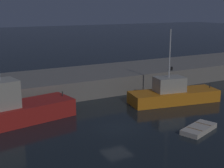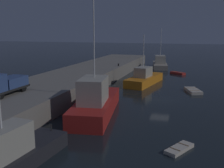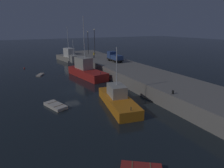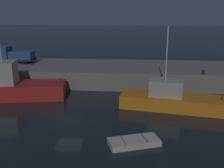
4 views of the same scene
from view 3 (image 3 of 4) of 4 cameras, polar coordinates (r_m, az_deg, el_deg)
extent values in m
plane|color=black|center=(35.95, -11.90, -1.97)|extent=(320.00, 320.00, 0.00)
cube|color=gray|center=(41.68, 7.78, 2.50)|extent=(78.16, 10.07, 2.34)
cube|color=red|center=(45.01, -7.40, 3.19)|extent=(12.77, 5.72, 1.75)
cube|color=#ADA899|center=(45.87, -8.45, 6.19)|extent=(4.68, 3.28, 2.62)
cylinder|color=silver|center=(44.58, -8.34, 13.48)|extent=(0.14, 0.14, 9.07)
cylinder|color=#262626|center=(40.05, -3.40, 3.26)|extent=(0.10, 0.10, 0.50)
cube|color=orange|center=(28.33, 1.81, -5.28)|extent=(11.01, 5.10, 1.38)
cube|color=#ADA899|center=(28.38, 1.41, -1.94)|extent=(3.72, 2.73, 1.68)
cylinder|color=silver|center=(27.56, 1.38, 5.19)|extent=(0.14, 0.14, 5.47)
cylinder|color=#262626|center=(23.77, 5.65, -7.37)|extent=(0.10, 0.10, 0.50)
cube|color=gray|center=(68.51, -13.22, 7.44)|extent=(11.55, 5.19, 1.54)
cube|color=silver|center=(66.50, -12.66, 9.12)|extent=(4.33, 2.92, 2.85)
cylinder|color=silver|center=(66.26, -13.02, 13.31)|extent=(0.14, 0.14, 6.90)
cylinder|color=#262626|center=(73.03, -14.95, 8.68)|extent=(0.10, 0.10, 0.50)
cube|color=#232328|center=(56.95, -10.92, 5.59)|extent=(8.40, 3.36, 1.19)
cube|color=#ADA899|center=(57.71, -11.22, 7.34)|extent=(3.60, 2.09, 2.02)
cylinder|color=silver|center=(57.52, -11.45, 10.56)|extent=(0.14, 0.14, 4.47)
cylinder|color=#262626|center=(53.17, -10.15, 5.78)|extent=(0.10, 0.10, 0.50)
cube|color=olive|center=(17.02, 11.37, -23.14)|extent=(0.96, 0.70, 0.04)
cube|color=olive|center=(16.97, 6.01, -23.01)|extent=(0.96, 0.70, 0.04)
cube|color=beige|center=(29.37, -16.43, -6.17)|extent=(4.24, 2.91, 0.45)
cube|color=olive|center=(28.59, -15.58, -6.21)|extent=(0.59, 1.47, 0.04)
cube|color=olive|center=(29.97, -17.31, -5.27)|extent=(0.59, 1.47, 0.04)
cube|color=beige|center=(49.44, -20.55, 2.60)|extent=(2.93, 2.19, 0.29)
cube|color=olive|center=(49.96, -20.32, 2.96)|extent=(0.50, 0.85, 0.04)
cube|color=olive|center=(48.85, -20.81, 2.61)|extent=(0.50, 0.85, 0.04)
sphere|color=red|center=(58.84, -24.60, 4.31)|extent=(0.37, 0.37, 0.37)
cylinder|color=#38383D|center=(66.34, -7.12, 11.91)|extent=(0.20, 0.20, 7.07)
sphere|color=#F9EFCC|center=(66.14, -7.24, 15.12)|extent=(0.44, 0.44, 0.44)
cylinder|color=#38383D|center=(65.79, -5.22, 12.25)|extent=(0.20, 0.20, 7.81)
sphere|color=#F9EFCC|center=(65.60, -5.32, 15.82)|extent=(0.44, 0.44, 0.44)
cylinder|color=black|center=(52.70, -0.93, 7.43)|extent=(0.90, 0.28, 0.90)
cylinder|color=black|center=(53.49, 0.76, 7.57)|extent=(0.90, 0.28, 0.90)
cylinder|color=black|center=(49.46, 0.98, 6.82)|extent=(0.90, 0.28, 0.90)
cylinder|color=black|center=(50.30, 2.75, 6.97)|extent=(0.90, 0.28, 0.90)
cube|color=black|center=(51.45, 0.87, 7.35)|extent=(5.78, 2.09, 0.25)
cube|color=#334C84|center=(52.82, -0.02, 8.72)|extent=(1.85, 2.09, 1.80)
cube|color=#334C84|center=(50.44, 1.43, 7.92)|extent=(3.36, 2.09, 1.08)
cylinder|color=black|center=(57.35, -5.23, 8.10)|extent=(0.14, 0.14, 0.85)
cylinder|color=black|center=(57.55, -5.49, 8.12)|extent=(0.14, 0.14, 0.85)
cylinder|color=yellow|center=(57.34, -5.38, 8.87)|extent=(0.44, 0.44, 0.70)
sphere|color=tan|center=(57.28, -5.40, 9.34)|extent=(0.21, 0.21, 0.21)
cylinder|color=black|center=(27.81, 17.64, -2.33)|extent=(0.28, 0.28, 0.51)
cylinder|color=black|center=(57.69, -7.60, 7.93)|extent=(0.28, 0.28, 0.55)
camera|label=1|loc=(49.40, -46.94, 11.19)|focal=51.70mm
camera|label=2|loc=(67.78, -24.31, 13.54)|focal=41.91mm
camera|label=4|loc=(30.41, -55.56, 7.19)|focal=42.74mm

